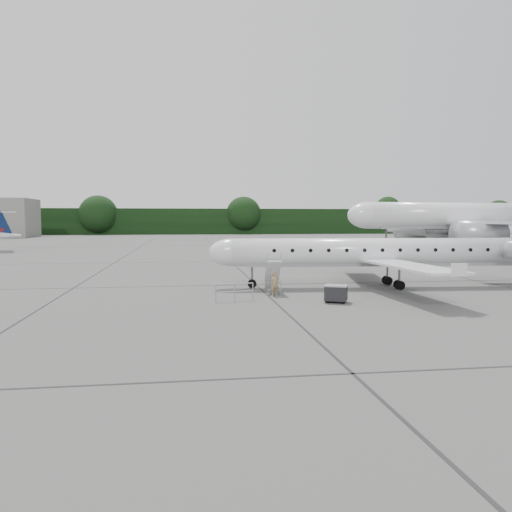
{
  "coord_description": "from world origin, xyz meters",
  "views": [
    {
      "loc": [
        -10.7,
        -27.69,
        4.66
      ],
      "look_at": [
        -6.19,
        3.95,
        2.3
      ],
      "focal_mm": 35.0,
      "sensor_mm": 36.0,
      "label": 1
    }
  ],
  "objects": [
    {
      "name": "ground",
      "position": [
        0.0,
        0.0,
        0.0
      ],
      "size": [
        320.0,
        320.0,
        0.0
      ],
      "primitive_type": "plane",
      "color": "#565654",
      "rests_on": "ground"
    },
    {
      "name": "passenger",
      "position": [
        -5.31,
        1.96,
        0.75
      ],
      "size": [
        0.6,
        0.45,
        1.5
      ],
      "primitive_type": "imported",
      "rotation": [
        0.0,
        0.0,
        0.17
      ],
      "color": "#947B50",
      "rests_on": "ground"
    },
    {
      "name": "treeline",
      "position": [
        0.0,
        130.0,
        4.0
      ],
      "size": [
        260.0,
        4.0,
        8.0
      ],
      "primitive_type": "cube",
      "color": "black",
      "rests_on": "ground"
    },
    {
      "name": "safety_railing",
      "position": [
        -7.95,
        0.31,
        0.5
      ],
      "size": [
        2.18,
        0.48,
        1.0
      ],
      "primitive_type": null,
      "rotation": [
        0.0,
        0.0,
        0.18
      ],
      "color": "#989BA1",
      "rests_on": "ground"
    },
    {
      "name": "main_regional_jet",
      "position": [
        2.55,
        4.88,
        3.36
      ],
      "size": [
        27.58,
        20.82,
        6.72
      ],
      "primitive_type": null,
      "rotation": [
        0.0,
        0.0,
        -0.08
      ],
      "color": "silver",
      "rests_on": "ground"
    },
    {
      "name": "bg_narrowbody",
      "position": [
        32.53,
        46.1,
        7.27
      ],
      "size": [
        42.66,
        32.24,
        14.54
      ],
      "primitive_type": null,
      "rotation": [
        0.0,
        0.0,
        0.08
      ],
      "color": "silver",
      "rests_on": "ground"
    },
    {
      "name": "baggage_cart",
      "position": [
        -2.36,
        -0.91,
        0.52
      ],
      "size": [
        1.5,
        1.38,
        1.04
      ],
      "primitive_type": null,
      "rotation": [
        0.0,
        0.0,
        -0.42
      ],
      "color": "black",
      "rests_on": "ground"
    },
    {
      "name": "airstair",
      "position": [
        -5.21,
        3.3,
        1.05
      ],
      "size": [
        1.03,
        2.44,
        2.11
      ],
      "primitive_type": null,
      "rotation": [
        0.0,
        0.0,
        -0.08
      ],
      "color": "silver",
      "rests_on": "ground"
    },
    {
      "name": "bg_regional_right",
      "position": [
        38.72,
        45.9,
        3.71
      ],
      "size": [
        32.19,
        26.29,
        7.42
      ],
      "primitive_type": null,
      "rotation": [
        0.0,
        0.0,
        2.91
      ],
      "color": "silver",
      "rests_on": "ground"
    }
  ]
}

